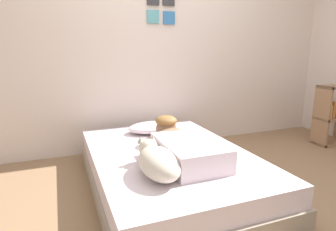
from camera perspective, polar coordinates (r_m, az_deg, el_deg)
The scene contains 9 objects.
ground_plane at distance 2.46m, azimuth 11.20°, elevation -16.01°, with size 13.37×13.37×0.00m, color #8C6B4C.
back_wall at distance 3.54m, azimuth -1.65°, elevation 14.10°, with size 4.69×0.12×2.50m.
bed at distance 2.54m, azimuth 0.28°, elevation -10.71°, with size 1.31×1.92×0.32m.
pillow at distance 3.04m, azimuth -3.11°, elevation -2.36°, with size 0.52×0.32×0.11m, color silver.
person_lying at distance 2.33m, azimuth 2.83°, elevation -5.84°, with size 0.43×0.92×0.27m.
dog at distance 2.01m, azimuth -2.12°, elevation -9.06°, with size 0.26×0.57×0.21m.
coffee_cup at distance 2.83m, azimuth -0.21°, elevation -3.87°, with size 0.12×0.09×0.07m.
cell_phone at distance 2.08m, azimuth 2.61°, elevation -11.24°, with size 0.07×0.14×0.01m, color black.
bookshelf at distance 4.17m, azimuth 29.93°, elevation 0.20°, with size 0.45×0.24×0.75m.
Camera 1 is at (-1.20, -1.79, 1.18)m, focal length 30.60 mm.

